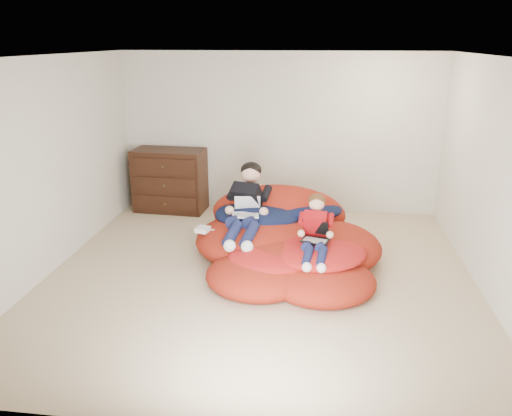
# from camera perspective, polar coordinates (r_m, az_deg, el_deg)

# --- Properties ---
(room_shell) EXTENTS (5.10, 5.10, 2.77)m
(room_shell) POSITION_cam_1_polar(r_m,az_deg,el_deg) (5.89, 0.39, -5.83)
(room_shell) COLOR tan
(room_shell) RESTS_ON ground
(dresser) EXTENTS (1.15, 0.65, 1.01)m
(dresser) POSITION_cam_1_polar(r_m,az_deg,el_deg) (8.17, -9.80, 3.14)
(dresser) COLOR black
(dresser) RESTS_ON ground
(beanbag_pile) EXTENTS (2.36, 2.34, 0.88)m
(beanbag_pile) POSITION_cam_1_polar(r_m,az_deg,el_deg) (6.24, 3.35, -4.00)
(beanbag_pile) COLOR #A62312
(beanbag_pile) RESTS_ON ground
(cream_pillow) EXTENTS (0.45, 0.28, 0.28)m
(cream_pillow) POSITION_cam_1_polar(r_m,az_deg,el_deg) (6.94, 0.08, 1.61)
(cream_pillow) COLOR white
(cream_pillow) RESTS_ON beanbag_pile
(older_boy) EXTENTS (0.46, 1.29, 0.80)m
(older_boy) POSITION_cam_1_polar(r_m,az_deg,el_deg) (6.33, -0.98, 0.73)
(older_boy) COLOR black
(older_boy) RESTS_ON beanbag_pile
(younger_boy) EXTENTS (0.31, 0.92, 0.64)m
(younger_boy) POSITION_cam_1_polar(r_m,az_deg,el_deg) (5.77, 6.84, -2.31)
(younger_boy) COLOR #B00F14
(younger_boy) RESTS_ON beanbag_pile
(laptop_white) EXTENTS (0.35, 0.39, 0.22)m
(laptop_white) POSITION_cam_1_polar(r_m,az_deg,el_deg) (6.26, -1.11, -0.17)
(laptop_white) COLOR silver
(laptop_white) RESTS_ON older_boy
(laptop_black) EXTENTS (0.35, 0.38, 0.21)m
(laptop_black) POSITION_cam_1_polar(r_m,az_deg,el_deg) (5.75, 6.81, -3.01)
(laptop_black) COLOR black
(laptop_black) RESTS_ON younger_boy
(power_adapter) EXTENTS (0.19, 0.19, 0.06)m
(power_adapter) POSITION_cam_1_polar(r_m,az_deg,el_deg) (6.25, -6.10, -2.45)
(power_adapter) COLOR silver
(power_adapter) RESTS_ON beanbag_pile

